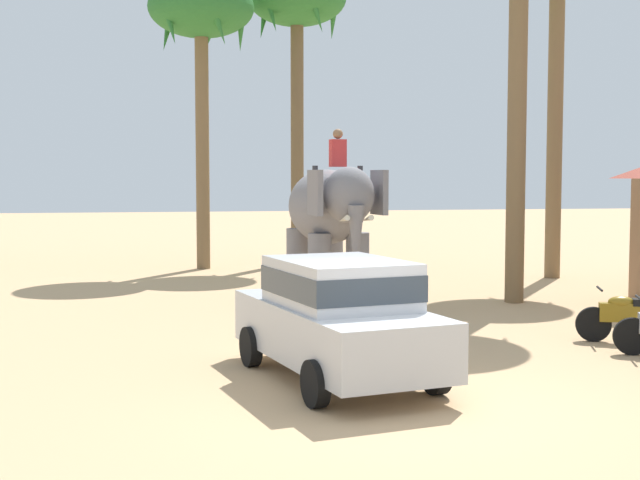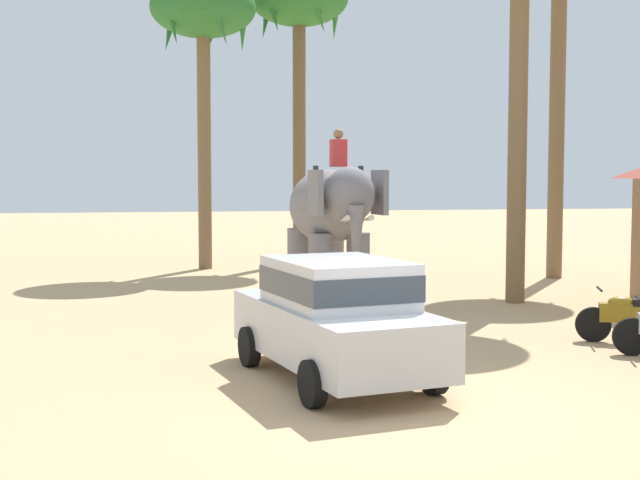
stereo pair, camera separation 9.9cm
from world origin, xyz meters
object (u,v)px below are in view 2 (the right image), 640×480
at_px(car_sedan_foreground, 336,314).
at_px(motorcycle_end_of_row, 630,316).
at_px(palm_tree_near_hut, 299,8).
at_px(palm_tree_leaning_seaward, 203,17).
at_px(elephant_with_mahout, 330,214).

xyz_separation_m(car_sedan_foreground, motorcycle_end_of_row, (5.49, 1.73, -0.46)).
bearing_deg(motorcycle_end_of_row, palm_tree_near_hut, 102.56).
height_order(car_sedan_foreground, palm_tree_leaning_seaward, palm_tree_leaning_seaward).
relative_size(car_sedan_foreground, elephant_with_mahout, 1.10).
height_order(palm_tree_near_hut, palm_tree_leaning_seaward, palm_tree_near_hut).
xyz_separation_m(motorcycle_end_of_row, palm_tree_leaning_seaward, (-6.44, 13.46, 7.18)).
relative_size(motorcycle_end_of_row, palm_tree_near_hut, 0.18).
distance_m(car_sedan_foreground, palm_tree_leaning_seaward, 16.64).
distance_m(elephant_with_mahout, palm_tree_near_hut, 10.88).
xyz_separation_m(elephant_with_mahout, motorcycle_end_of_row, (4.04, -5.90, -1.53)).
xyz_separation_m(palm_tree_near_hut, palm_tree_leaning_seaward, (-3.15, -1.30, -0.61)).
bearing_deg(car_sedan_foreground, palm_tree_near_hut, 82.41).
bearing_deg(motorcycle_end_of_row, palm_tree_leaning_seaward, 115.57).
height_order(motorcycle_end_of_row, palm_tree_leaning_seaward, palm_tree_leaning_seaward).
distance_m(car_sedan_foreground, motorcycle_end_of_row, 5.77).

